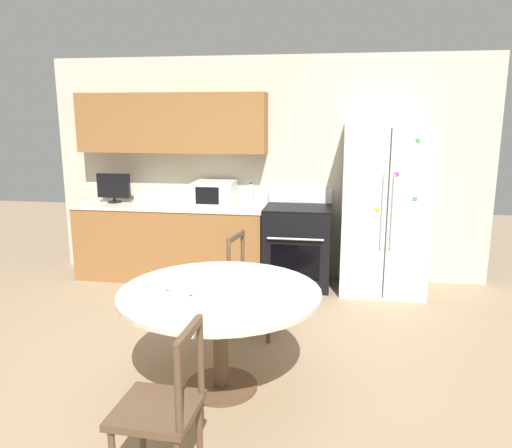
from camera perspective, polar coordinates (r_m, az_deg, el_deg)
The scene contains 13 objects.
ground_plane at distance 3.88m, azimuth -4.60°, elevation -17.48°, with size 14.00×14.00×0.00m, color #9E8466.
back_wall at distance 5.98m, azimuth -1.80°, elevation 7.74°, with size 5.20×0.44×2.60m.
kitchen_counter at distance 6.06m, azimuth -9.58°, elevation -1.95°, with size 2.26×0.64×0.90m.
refrigerator at distance 5.62m, azimuth 14.41°, elevation 1.61°, with size 0.91×0.72×1.84m.
oven_range at distance 5.74m, azimuth 4.77°, elevation -2.45°, with size 0.74×0.68×1.08m.
microwave at distance 5.84m, azimuth -4.73°, elevation 3.53°, with size 0.47×0.39×0.28m.
countertop_tv at distance 6.22m, azimuth -15.95°, elevation 4.10°, with size 0.40×0.16×0.35m.
counter_bottle at distance 5.71m, azimuth -0.60°, elevation 3.03°, with size 0.08×0.08×0.28m.
dining_table at distance 3.53m, azimuth -4.12°, elevation -9.33°, with size 1.41×1.41×0.74m.
dining_chair_far at distance 4.49m, azimuth -0.35°, elevation -7.11°, with size 0.49×0.49×0.90m.
dining_chair_near at distance 2.81m, azimuth -10.70°, elevation -20.09°, with size 0.44×0.44×0.90m.
candle_glass at distance 3.27m, azimuth -6.49°, elevation -8.38°, with size 0.09×0.09×0.08m.
mail_stack at distance 3.56m, azimuth -7.41°, elevation -7.05°, with size 0.34×0.37×0.02m.
Camera 1 is at (0.82, -3.27, 1.93)m, focal length 35.00 mm.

